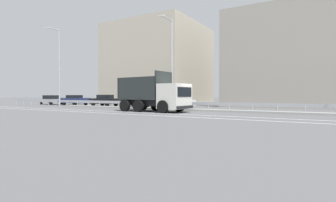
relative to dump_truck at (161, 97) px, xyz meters
name	(u,v)px	position (x,y,z in m)	size (l,w,h in m)	color
ground_plane	(181,112)	(1.70, 0.59, -1.26)	(320.00, 320.00, 0.00)	#565659
lane_strip_0	(141,113)	(-0.82, -1.75, -1.26)	(64.00, 0.16, 0.01)	silver
lane_strip_1	(126,114)	(-0.82, -3.65, -1.26)	(64.00, 0.16, 0.01)	silver
median_island	(192,110)	(1.70, 2.83, -1.17)	(35.20, 1.10, 0.18)	gray
median_guardrail	(198,104)	(1.70, 4.18, -0.69)	(64.00, 0.09, 0.78)	#9EA0A5
dump_truck	(161,97)	(0.00, 0.00, 0.00)	(6.69, 3.09, 3.49)	silver
median_road_sign	(135,98)	(-5.05, 2.83, -0.15)	(0.69, 0.16, 2.13)	white
street_lamp_0	(59,64)	(-17.50, 2.74, 4.20)	(0.71, 1.84, 10.03)	#ADADB2
street_lamp_1	(171,60)	(-0.43, 2.50, 3.59)	(0.71, 2.22, 8.74)	#ADADB2
parked_car_0	(51,100)	(-24.47, 6.47, -0.55)	(3.90, 2.13, 1.44)	#A3A3A8
parked_car_1	(75,100)	(-19.15, 6.64, -0.51)	(4.07, 2.03, 1.46)	navy
parked_car_2	(105,100)	(-12.91, 6.36, -0.50)	(3.99, 1.93, 1.51)	black
parked_car_3	(136,101)	(-7.84, 6.64, -0.53)	(3.97, 1.98, 1.48)	black
parked_car_4	(176,102)	(-1.98, 6.31, -0.56)	(4.31, 2.09, 1.35)	silver
background_building_0	(159,66)	(-13.25, 20.25, 5.50)	(14.90, 15.00, 13.51)	#B7AD99
background_building_1	(313,60)	(10.84, 18.81, 4.69)	(19.58, 14.27, 11.89)	gray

